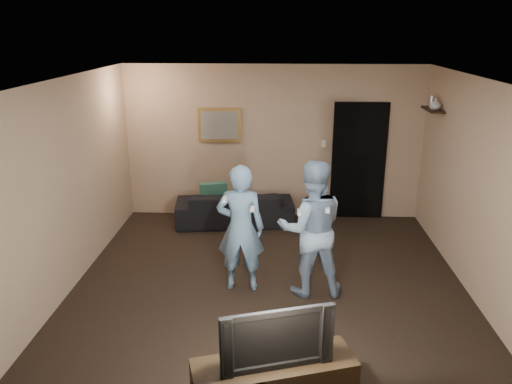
# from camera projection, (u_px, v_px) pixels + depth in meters

# --- Properties ---
(ground) EXTENTS (5.00, 5.00, 0.00)m
(ground) POSITION_uv_depth(u_px,v_px,m) (269.00, 283.00, 6.47)
(ground) COLOR black
(ground) RESTS_ON ground
(ceiling) EXTENTS (5.00, 5.00, 0.04)m
(ceiling) POSITION_uv_depth(u_px,v_px,m) (271.00, 79.00, 5.65)
(ceiling) COLOR silver
(ceiling) RESTS_ON wall_back
(wall_back) EXTENTS (5.00, 0.04, 2.60)m
(wall_back) POSITION_uv_depth(u_px,v_px,m) (273.00, 143.00, 8.43)
(wall_back) COLOR tan
(wall_back) RESTS_ON ground
(wall_front) EXTENTS (5.00, 0.04, 2.60)m
(wall_front) POSITION_uv_depth(u_px,v_px,m) (263.00, 292.00, 3.69)
(wall_front) COLOR tan
(wall_front) RESTS_ON ground
(wall_left) EXTENTS (0.04, 5.00, 2.60)m
(wall_left) POSITION_uv_depth(u_px,v_px,m) (68.00, 185.00, 6.18)
(wall_left) COLOR tan
(wall_left) RESTS_ON ground
(wall_right) EXTENTS (0.04, 5.00, 2.60)m
(wall_right) POSITION_uv_depth(u_px,v_px,m) (479.00, 191.00, 5.95)
(wall_right) COLOR tan
(wall_right) RESTS_ON ground
(sofa) EXTENTS (2.02, 0.97, 0.57)m
(sofa) POSITION_uv_depth(u_px,v_px,m) (235.00, 207.00, 8.38)
(sofa) COLOR black
(sofa) RESTS_ON ground
(throw_pillow) EXTENTS (0.47, 0.27, 0.45)m
(throw_pillow) POSITION_uv_depth(u_px,v_px,m) (214.00, 196.00, 8.34)
(throw_pillow) COLOR #1B5243
(throw_pillow) RESTS_ON sofa
(painting_frame) EXTENTS (0.72, 0.05, 0.57)m
(painting_frame) POSITION_uv_depth(u_px,v_px,m) (220.00, 125.00, 8.35)
(painting_frame) COLOR olive
(painting_frame) RESTS_ON wall_back
(painting_canvas) EXTENTS (0.62, 0.01, 0.47)m
(painting_canvas) POSITION_uv_depth(u_px,v_px,m) (219.00, 125.00, 8.33)
(painting_canvas) COLOR slate
(painting_canvas) RESTS_ON painting_frame
(doorway) EXTENTS (0.90, 0.06, 2.00)m
(doorway) POSITION_uv_depth(u_px,v_px,m) (359.00, 161.00, 8.43)
(doorway) COLOR black
(doorway) RESTS_ON ground
(light_switch) EXTENTS (0.08, 0.02, 0.12)m
(light_switch) POSITION_uv_depth(u_px,v_px,m) (324.00, 144.00, 8.37)
(light_switch) COLOR silver
(light_switch) RESTS_ON wall_back
(wall_shelf) EXTENTS (0.20, 0.60, 0.03)m
(wall_shelf) POSITION_uv_depth(u_px,v_px,m) (433.00, 110.00, 7.44)
(wall_shelf) COLOR black
(wall_shelf) RESTS_ON wall_right
(shelf_vase) EXTENTS (0.17, 0.17, 0.16)m
(shelf_vase) POSITION_uv_depth(u_px,v_px,m) (435.00, 104.00, 7.32)
(shelf_vase) COLOR silver
(shelf_vase) RESTS_ON wall_shelf
(shelf_figurine) EXTENTS (0.06, 0.06, 0.18)m
(shelf_figurine) POSITION_uv_depth(u_px,v_px,m) (432.00, 102.00, 7.51)
(shelf_figurine) COLOR silver
(shelf_figurine) RESTS_ON wall_shelf
(television) EXTENTS (0.95, 0.39, 0.55)m
(television) POSITION_uv_depth(u_px,v_px,m) (274.00, 334.00, 4.10)
(television) COLOR black
(television) RESTS_ON tv_console
(wii_player_left) EXTENTS (0.60, 0.49, 1.62)m
(wii_player_left) POSITION_uv_depth(u_px,v_px,m) (241.00, 228.00, 6.13)
(wii_player_left) COLOR #668DB0
(wii_player_left) RESTS_ON ground
(wii_player_right) EXTENTS (0.89, 0.72, 1.70)m
(wii_player_right) POSITION_uv_depth(u_px,v_px,m) (311.00, 229.00, 6.02)
(wii_player_right) COLOR #7F9AB8
(wii_player_right) RESTS_ON ground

